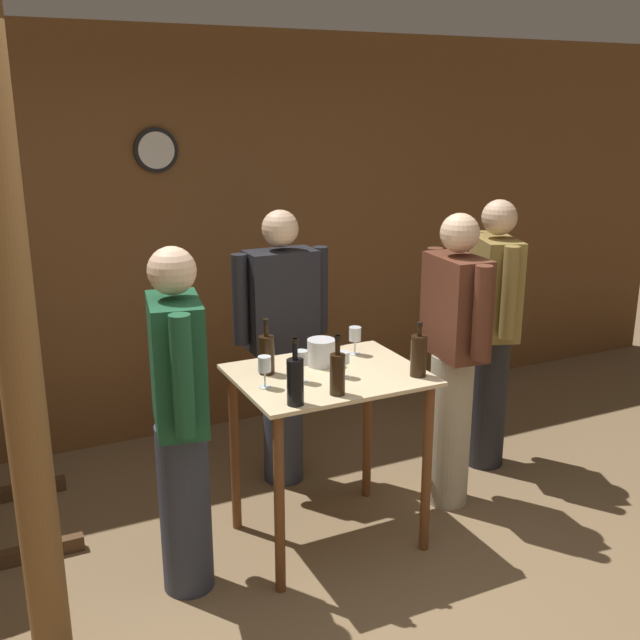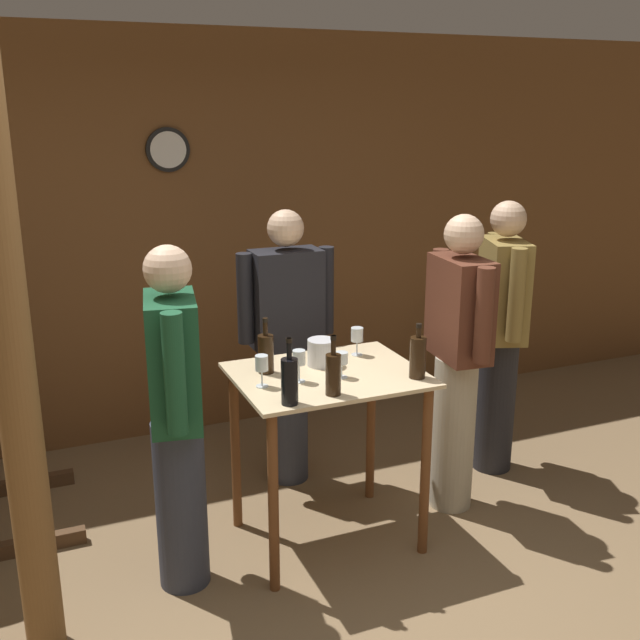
% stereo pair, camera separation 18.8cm
% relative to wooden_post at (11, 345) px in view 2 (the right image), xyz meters
% --- Properties ---
extents(back_wall, '(8.40, 0.08, 2.70)m').
position_rel_wooden_post_xyz_m(back_wall, '(1.29, 1.97, 0.00)').
color(back_wall, brown).
rests_on(back_wall, ground_plane).
extents(tasting_table, '(0.93, 0.73, 0.93)m').
position_rel_wooden_post_xyz_m(tasting_table, '(1.43, 0.29, -0.61)').
color(tasting_table, beige).
rests_on(tasting_table, ground_plane).
extents(wooden_post, '(0.16, 0.16, 2.70)m').
position_rel_wooden_post_xyz_m(wooden_post, '(0.00, 0.00, 0.00)').
color(wooden_post, brown).
rests_on(wooden_post, ground_plane).
extents(wine_bottle_far_left, '(0.08, 0.08, 0.31)m').
position_rel_wooden_post_xyz_m(wine_bottle_far_left, '(1.12, -0.01, -0.30)').
color(wine_bottle_far_left, black).
rests_on(wine_bottle_far_left, tasting_table).
extents(wine_bottle_left, '(0.08, 0.08, 0.28)m').
position_rel_wooden_post_xyz_m(wine_bottle_left, '(1.15, 0.41, -0.31)').
color(wine_bottle_left, black).
rests_on(wine_bottle_left, tasting_table).
extents(wine_bottle_center, '(0.07, 0.07, 0.29)m').
position_rel_wooden_post_xyz_m(wine_bottle_center, '(1.34, 0.02, -0.31)').
color(wine_bottle_center, black).
rests_on(wine_bottle_center, tasting_table).
extents(wine_bottle_right, '(0.08, 0.08, 0.28)m').
position_rel_wooden_post_xyz_m(wine_bottle_right, '(1.81, 0.06, -0.31)').
color(wine_bottle_right, black).
rests_on(wine_bottle_right, tasting_table).
extents(wine_glass_near_left, '(0.06, 0.06, 0.16)m').
position_rel_wooden_post_xyz_m(wine_glass_near_left, '(1.07, 0.24, -0.30)').
color(wine_glass_near_left, silver).
rests_on(wine_glass_near_left, tasting_table).
extents(wine_glass_near_center, '(0.06, 0.06, 0.16)m').
position_rel_wooden_post_xyz_m(wine_glass_near_center, '(1.26, 0.23, -0.30)').
color(wine_glass_near_center, silver).
rests_on(wine_glass_near_center, tasting_table).
extents(wine_glass_near_right, '(0.06, 0.06, 0.13)m').
position_rel_wooden_post_xyz_m(wine_glass_near_right, '(1.47, 0.21, -0.32)').
color(wine_glass_near_right, silver).
rests_on(wine_glass_near_right, tasting_table).
extents(wine_glass_far_side, '(0.07, 0.07, 0.15)m').
position_rel_wooden_post_xyz_m(wine_glass_far_side, '(1.69, 0.48, -0.31)').
color(wine_glass_far_side, silver).
rests_on(wine_glass_far_side, tasting_table).
extents(ice_bucket, '(0.14, 0.14, 0.14)m').
position_rel_wooden_post_xyz_m(ice_bucket, '(1.45, 0.41, -0.35)').
color(ice_bucket, silver).
rests_on(ice_bucket, tasting_table).
extents(person_host, '(0.34, 0.56, 1.69)m').
position_rel_wooden_post_xyz_m(person_host, '(2.72, 0.63, -0.46)').
color(person_host, '#232328').
rests_on(person_host, ground_plane).
extents(person_visitor_with_scarf, '(0.25, 0.59, 1.68)m').
position_rel_wooden_post_xyz_m(person_visitor_with_scarf, '(2.23, 0.34, -0.46)').
color(person_visitor_with_scarf, '#B7AD93').
rests_on(person_visitor_with_scarf, ground_plane).
extents(person_visitor_bearded, '(0.59, 0.24, 1.66)m').
position_rel_wooden_post_xyz_m(person_visitor_bearded, '(1.48, 1.00, -0.47)').
color(person_visitor_bearded, '#333847').
rests_on(person_visitor_bearded, ground_plane).
extents(person_visitor_near_door, '(0.29, 0.58, 1.65)m').
position_rel_wooden_post_xyz_m(person_visitor_near_door, '(0.65, 0.21, -0.48)').
color(person_visitor_near_door, '#333847').
rests_on(person_visitor_near_door, ground_plane).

